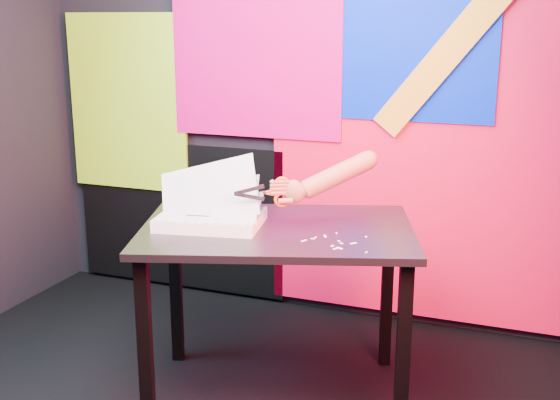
% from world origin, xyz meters
% --- Properties ---
extents(room, '(3.01, 3.01, 2.71)m').
position_xyz_m(room, '(0.00, 0.00, 1.35)').
color(room, black).
rests_on(room, ground).
extents(backdrop, '(2.88, 0.05, 2.08)m').
position_xyz_m(backdrop, '(0.06, 1.46, 0.96)').
color(backdrop, red).
rests_on(backdrop, ground).
extents(work_table, '(1.26, 1.03, 0.75)m').
position_xyz_m(work_table, '(0.22, 0.54, 0.65)').
color(work_table, black).
rests_on(work_table, ground).
extents(printout_stack, '(0.49, 0.37, 0.31)m').
position_xyz_m(printout_stack, '(-0.04, 0.46, 0.78)').
color(printout_stack, beige).
rests_on(printout_stack, work_table).
extents(scissors, '(0.20, 0.12, 0.13)m').
position_xyz_m(scissors, '(0.23, 0.52, 0.90)').
color(scissors, silver).
rests_on(scissors, printout_stack).
extents(hand_forearm, '(0.38, 0.24, 0.21)m').
position_xyz_m(hand_forearm, '(0.41, 0.62, 0.95)').
color(hand_forearm, brown).
rests_on(hand_forearm, work_table).
extents(paper_clippings, '(0.27, 0.21, 0.00)m').
position_xyz_m(paper_clippings, '(0.50, 0.43, 0.75)').
color(paper_clippings, white).
rests_on(paper_clippings, work_table).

